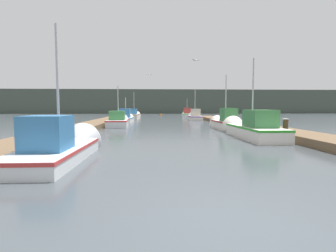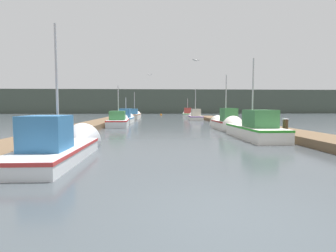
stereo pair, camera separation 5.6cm
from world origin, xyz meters
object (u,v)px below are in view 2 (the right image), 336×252
object	(u,v)px
fishing_boat_4	(126,118)
channel_buoy	(161,115)
mooring_piling_1	(188,113)
mooring_piling_3	(116,117)
fishing_boat_1	(250,128)
fishing_boat_2	(225,123)
fishing_boat_7	(187,114)
fishing_boat_3	(119,121)
seagull_1	(150,75)
mooring_piling_0	(285,129)
seagull_lead	(196,60)
mooring_piling_2	(126,115)
fishing_boat_6	(135,115)
fishing_boat_0	(62,146)
fishing_boat_5	(195,117)

from	to	relation	value
fishing_boat_4	channel_buoy	world-z (taller)	fishing_boat_4
mooring_piling_1	mooring_piling_3	distance (m)	23.76
fishing_boat_1	fishing_boat_4	bearing A→B (deg)	120.03
fishing_boat_1	fishing_boat_4	size ratio (longest dim) A/B	1.42
fishing_boat_2	fishing_boat_7	xyz separation A→B (m)	(0.06, 24.07, -0.02)
fishing_boat_3	seagull_1	xyz separation A→B (m)	(2.71, 7.81, 5.17)
mooring_piling_0	seagull_lead	world-z (taller)	seagull_lead
fishing_boat_2	fishing_boat_3	distance (m)	9.73
fishing_boat_4	seagull_lead	xyz separation A→B (m)	(6.19, -10.17, 4.64)
fishing_boat_2	mooring_piling_0	distance (m)	7.02
mooring_piling_0	fishing_boat_1	bearing A→B (deg)	129.84
fishing_boat_3	mooring_piling_2	bearing A→B (deg)	90.42
mooring_piling_1	seagull_lead	bearing A→B (deg)	-96.36
fishing_boat_4	fishing_boat_6	size ratio (longest dim) A/B	0.70
fishing_boat_0	mooring_piling_2	distance (m)	29.20
fishing_boat_0	fishing_boat_3	size ratio (longest dim) A/B	0.94
fishing_boat_2	channel_buoy	xyz separation A→B (m)	(-4.20, 32.69, -0.39)
fishing_boat_0	fishing_boat_2	distance (m)	13.99
fishing_boat_4	channel_buoy	bearing A→B (deg)	81.67
fishing_boat_2	seagull_1	bearing A→B (deg)	116.01
channel_buoy	fishing_boat_3	bearing A→B (deg)	-99.11
fishing_boat_1	fishing_boat_5	size ratio (longest dim) A/B	1.28
seagull_1	fishing_boat_1	bearing A→B (deg)	120.83
channel_buoy	seagull_1	size ratio (longest dim) A/B	1.70
fishing_boat_1	channel_buoy	size ratio (longest dim) A/B	6.79
fishing_boat_3	fishing_boat_4	size ratio (longest dim) A/B	1.32
fishing_boat_6	seagull_1	world-z (taller)	seagull_1
fishing_boat_0	fishing_boat_1	world-z (taller)	fishing_boat_1
mooring_piling_3	fishing_boat_7	bearing A→B (deg)	58.02
fishing_boat_1	fishing_boat_2	size ratio (longest dim) A/B	1.37
seagull_lead	seagull_1	distance (m)	13.34
mooring_piling_0	seagull_lead	size ratio (longest dim) A/B	2.05
fishing_boat_7	fishing_boat_2	bearing A→B (deg)	-85.58
fishing_boat_2	seagull_lead	size ratio (longest dim) A/B	8.52
fishing_boat_1	fishing_boat_5	distance (m)	20.18
fishing_boat_4	channel_buoy	xyz separation A→B (m)	(4.44, 23.33, -0.33)
fishing_boat_5	channel_buoy	distance (m)	18.35
fishing_boat_0	mooring_piling_3	world-z (taller)	fishing_boat_0
fishing_boat_6	mooring_piling_2	distance (m)	2.09
fishing_boat_4	fishing_boat_6	distance (m)	10.53
fishing_boat_1	fishing_boat_5	bearing A→B (deg)	89.74
fishing_boat_2	fishing_boat_7	bearing A→B (deg)	89.09
fishing_boat_5	fishing_boat_2	bearing A→B (deg)	-86.34
fishing_boat_7	fishing_boat_1	bearing A→B (deg)	-85.60
fishing_boat_3	fishing_boat_5	xyz separation A→B (m)	(8.72, 10.61, -0.01)
fishing_boat_4	mooring_piling_1	size ratio (longest dim) A/B	4.12
fishing_boat_6	channel_buoy	xyz separation A→B (m)	(4.29, 12.81, -0.33)
fishing_boat_2	mooring_piling_1	distance (m)	29.77
fishing_boat_5	mooring_piling_3	distance (m)	11.50
mooring_piling_2	fishing_boat_7	bearing A→B (deg)	31.18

